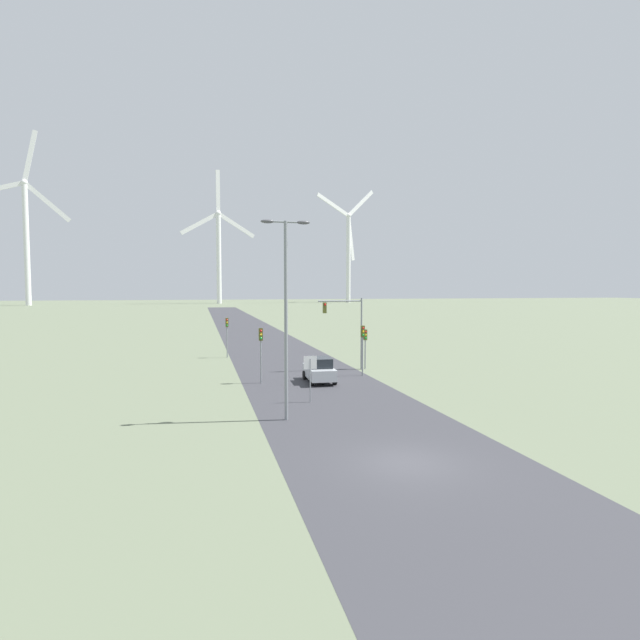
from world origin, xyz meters
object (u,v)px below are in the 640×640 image
traffic_light_mast_overhead (347,320)px  wind_turbine_left (219,247)px  stop_sign_near (310,370)px  traffic_light_post_mid_left (227,329)px  streetlamp (286,297)px  wind_turbine_far_left (26,230)px  traffic_light_post_mid_right (365,340)px  car_approaching (319,370)px  traffic_light_post_near_left (261,343)px  wind_turbine_center (348,248)px  traffic_light_post_near_right (363,339)px

traffic_light_mast_overhead → wind_turbine_left: size_ratio=0.10×
stop_sign_near → traffic_light_post_mid_left: (-3.79, 20.99, 0.92)m
streetlamp → wind_turbine_far_left: size_ratio=0.15×
traffic_light_mast_overhead → wind_turbine_far_left: wind_turbine_far_left is taller
stop_sign_near → wind_turbine_far_left: wind_turbine_far_left is taller
traffic_light_mast_overhead → wind_turbine_far_left: bearing=113.2°
traffic_light_post_mid_right → car_approaching: traffic_light_post_mid_right is taller
traffic_light_post_near_left → traffic_light_mast_overhead: size_ratio=0.66×
car_approaching → wind_turbine_far_left: size_ratio=0.06×
stop_sign_near → car_approaching: bearing=71.6°
wind_turbine_far_left → wind_turbine_center: size_ratio=1.23×
traffic_light_post_near_left → traffic_light_post_mid_right: (9.43, 4.35, -0.45)m
car_approaching → traffic_light_post_mid_right: bearing=43.4°
stop_sign_near → wind_turbine_left: 206.71m
car_approaching → wind_turbine_far_left: bearing=111.8°
traffic_light_post_near_left → wind_turbine_left: (4.75, 198.51, 22.89)m
traffic_light_post_mid_left → wind_turbine_far_left: 191.74m
traffic_light_post_near_left → wind_turbine_left: bearing=88.6°
stop_sign_near → traffic_light_mast_overhead: traffic_light_mast_overhead is taller
traffic_light_post_near_right → traffic_light_mast_overhead: traffic_light_mast_overhead is taller
car_approaching → wind_turbine_center: 215.19m
traffic_light_mast_overhead → wind_turbine_center: size_ratio=0.11×
car_approaching → wind_turbine_center: (64.00, 203.77, 26.27)m
traffic_light_post_near_left → traffic_light_post_near_right: (8.14, 1.21, -0.03)m
stop_sign_near → traffic_light_post_near_right: (6.00, 8.01, 0.92)m
traffic_light_post_near_right → car_approaching: bearing=-155.4°
traffic_light_mast_overhead → stop_sign_near: bearing=-117.1°
stop_sign_near → traffic_light_mast_overhead: bearing=62.9°
wind_turbine_left → wind_turbine_center: wind_turbine_left is taller
streetlamp → traffic_light_post_mid_left: streetlamp is taller
wind_turbine_left → stop_sign_near: bearing=-90.7°
stop_sign_near → traffic_light_post_near_left: size_ratio=0.71×
traffic_light_post_mid_left → car_approaching: 16.03m
streetlamp → car_approaching: bearing=67.2°
streetlamp → wind_turbine_left: size_ratio=0.17×
stop_sign_near → traffic_light_post_near_left: bearing=107.5°
traffic_light_mast_overhead → wind_turbine_left: (-2.96, 194.42, 21.56)m
traffic_light_post_near_right → traffic_light_post_near_left: bearing=-171.6°
traffic_light_post_near_right → traffic_light_post_mid_left: traffic_light_post_near_right is taller
traffic_light_post_near_left → car_approaching: bearing=-8.1°
stop_sign_near → traffic_light_post_near_left: traffic_light_post_near_left is taller
wind_turbine_far_left → wind_turbine_left: 77.43m
traffic_light_post_mid_right → streetlamp: bearing=-122.4°
traffic_light_post_near_right → traffic_light_mast_overhead: bearing=98.6°
traffic_light_post_mid_left → wind_turbine_left: 185.85m
traffic_light_post_mid_right → wind_turbine_left: wind_turbine_left is taller
wind_turbine_far_left → stop_sign_near: bearing=-69.4°
stop_sign_near → wind_turbine_left: wind_turbine_left is taller
traffic_light_post_near_left → car_approaching: traffic_light_post_near_left is taller
traffic_light_post_mid_left → traffic_light_post_near_left: bearing=-83.4°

